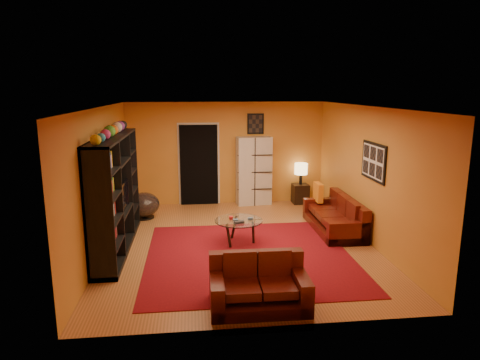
{
  "coord_description": "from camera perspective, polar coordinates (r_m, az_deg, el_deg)",
  "views": [
    {
      "loc": [
        -0.86,
        -7.79,
        2.92
      ],
      "look_at": [
        0.03,
        0.1,
        1.22
      ],
      "focal_mm": 32.0,
      "sensor_mm": 36.0,
      "label": 1
    }
  ],
  "objects": [
    {
      "name": "tv",
      "position": [
        8.23,
        -15.79,
        -2.11
      ],
      "size": [
        0.86,
        0.11,
        0.5
      ],
      "primitive_type": "imported",
      "rotation": [
        0.0,
        0.0,
        1.57
      ],
      "color": "black",
      "rests_on": "entertainment_unit"
    },
    {
      "name": "coffee_table",
      "position": [
        8.2,
        -0.18,
        -5.69
      ],
      "size": [
        0.92,
        0.92,
        0.46
      ],
      "rotation": [
        0.0,
        0.0,
        -0.31
      ],
      "color": "silver",
      "rests_on": "floor"
    },
    {
      "name": "rug",
      "position": [
        7.72,
        1.21,
        -10.1
      ],
      "size": [
        3.6,
        3.6,
        0.01
      ],
      "primitive_type": "cube",
      "color": "maroon",
      "rests_on": "floor"
    },
    {
      "name": "bowl_chair",
      "position": [
        10.05,
        -12.74,
        -3.23
      ],
      "size": [
        0.73,
        0.73,
        0.59
      ],
      "color": "black",
      "rests_on": "floor"
    },
    {
      "name": "throw_pillow",
      "position": [
        9.82,
        10.39,
        -1.61
      ],
      "size": [
        0.12,
        0.42,
        0.42
      ],
      "primitive_type": "cube",
      "color": "orange",
      "rests_on": "sofa"
    },
    {
      "name": "storage_cabinet",
      "position": [
        10.9,
        1.86,
        1.22
      ],
      "size": [
        0.9,
        0.47,
        1.74
      ],
      "primitive_type": "cube",
      "rotation": [
        0.0,
        0.0,
        0.1
      ],
      "color": "beige",
      "rests_on": "floor"
    },
    {
      "name": "wall_left",
      "position": [
        8.12,
        -17.94,
        -0.03
      ],
      "size": [
        0.0,
        6.0,
        6.0
      ],
      "primitive_type": "plane",
      "rotation": [
        1.57,
        0.0,
        1.57
      ],
      "color": "#C87D2B",
      "rests_on": "floor"
    },
    {
      "name": "side_table",
      "position": [
        11.22,
        8.04,
        -1.81
      ],
      "size": [
        0.41,
        0.41,
        0.5
      ],
      "primitive_type": "cube",
      "rotation": [
        0.0,
        0.0,
        0.02
      ],
      "color": "black",
      "rests_on": "floor"
    },
    {
      "name": "sofa",
      "position": [
        9.22,
        12.83,
        -4.82
      ],
      "size": [
        0.82,
        1.98,
        0.85
      ],
      "rotation": [
        0.0,
        0.0,
        -0.01
      ],
      "color": "#450E09",
      "rests_on": "rug"
    },
    {
      "name": "loveseat",
      "position": [
        6.04,
        2.46,
        -13.8
      ],
      "size": [
        1.34,
        0.81,
        0.85
      ],
      "rotation": [
        0.0,
        0.0,
        1.56
      ],
      "color": "#450E09",
      "rests_on": "rug"
    },
    {
      "name": "table_lamp",
      "position": [
        11.08,
        8.13,
        1.42
      ],
      "size": [
        0.33,
        0.33,
        0.55
      ],
      "color": "black",
      "rests_on": "side_table"
    },
    {
      "name": "wall_front",
      "position": [
        5.13,
        3.58,
        -6.39
      ],
      "size": [
        6.0,
        0.0,
        6.0
      ],
      "primitive_type": "plane",
      "rotation": [
        -1.57,
        0.0,
        0.0
      ],
      "color": "#C87D2B",
      "rests_on": "floor"
    },
    {
      "name": "wall_right",
      "position": [
        8.64,
        16.6,
        0.75
      ],
      "size": [
        0.0,
        6.0,
        6.0
      ],
      "primitive_type": "plane",
      "rotation": [
        1.57,
        0.0,
        -1.57
      ],
      "color": "#C87D2B",
      "rests_on": "floor"
    },
    {
      "name": "wall_back",
      "position": [
        10.94,
        -1.86,
        3.56
      ],
      "size": [
        6.0,
        0.0,
        6.0
      ],
      "primitive_type": "plane",
      "rotation": [
        1.57,
        0.0,
        0.0
      ],
      "color": "#C87D2B",
      "rests_on": "floor"
    },
    {
      "name": "ceiling",
      "position": [
        7.84,
        -0.13,
        9.73
      ],
      "size": [
        6.0,
        6.0,
        0.0
      ],
      "primitive_type": "plane",
      "rotation": [
        3.14,
        0.0,
        0.0
      ],
      "color": "white",
      "rests_on": "wall_back"
    },
    {
      "name": "entertainment_unit",
      "position": [
        8.13,
        -16.28,
        -1.71
      ],
      "size": [
        0.45,
        3.0,
        2.1
      ],
      "primitive_type": "cube",
      "color": "black",
      "rests_on": "floor"
    },
    {
      "name": "floor",
      "position": [
        8.36,
        -0.12,
        -8.37
      ],
      "size": [
        6.0,
        6.0,
        0.0
      ],
      "primitive_type": "plane",
      "color": "#9A5C2F",
      "rests_on": "ground"
    },
    {
      "name": "wall_art_right",
      "position": [
        8.3,
        17.39,
        2.37
      ],
      "size": [
        0.03,
        1.0,
        0.7
      ],
      "primitive_type": "cube",
      "color": "black",
      "rests_on": "wall_right"
    },
    {
      "name": "doorway",
      "position": [
        10.92,
        -5.5,
        2.0
      ],
      "size": [
        0.95,
        0.1,
        2.04
      ],
      "primitive_type": "cube",
      "color": "black",
      "rests_on": "floor"
    },
    {
      "name": "wall_art_back",
      "position": [
        10.92,
        2.08,
        7.5
      ],
      "size": [
        0.42,
        0.03,
        0.52
      ],
      "primitive_type": "cube",
      "color": "black",
      "rests_on": "wall_back"
    }
  ]
}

